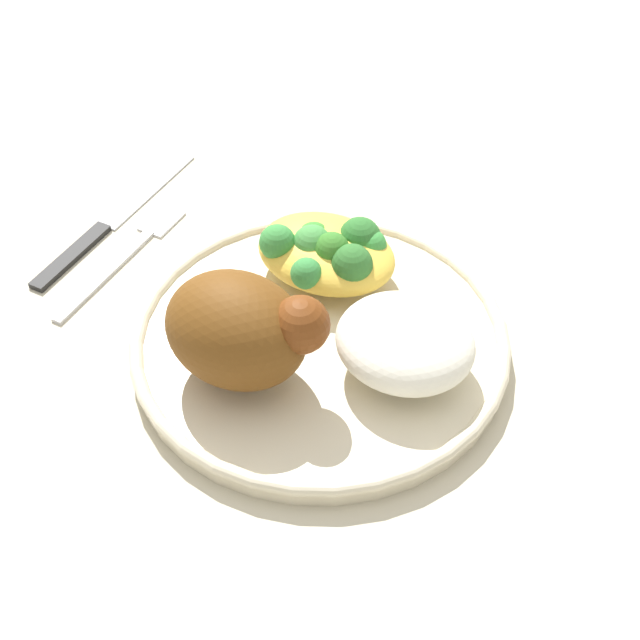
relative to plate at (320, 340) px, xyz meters
The scene contains 7 objects.
ground_plane 0.01m from the plate, ahead, with size 2.00×2.00×0.00m, color beige.
plate is the anchor object (origin of this frame).
roasted_chicken 0.07m from the plate, 114.75° to the right, with size 0.10×0.07×0.07m.
rice_pile 0.07m from the plate, ahead, with size 0.09×0.08×0.04m, color white.
mac_cheese_with_broccoli 0.06m from the plate, 114.50° to the left, with size 0.10×0.08×0.04m.
fork 0.17m from the plate, behind, with size 0.02×0.14×0.01m.
knife 0.21m from the plate, behind, with size 0.02×0.19×0.01m.
Camera 1 is at (0.19, -0.34, 0.42)m, focal length 48.40 mm.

